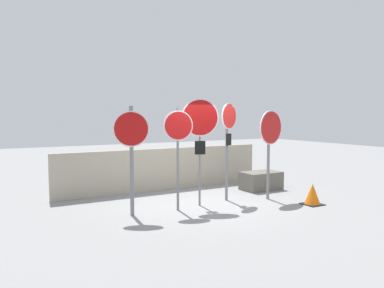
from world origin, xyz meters
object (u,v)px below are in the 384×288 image
stop_sign_4 (270,135)px  stop_sign_1 (178,135)px  stop_sign_0 (131,142)px  traffic_cone_0 (312,194)px  stop_sign_3 (228,131)px  storage_crate (261,181)px  stop_sign_2 (200,124)px

stop_sign_4 → stop_sign_1: bearing=164.5°
stop_sign_0 → traffic_cone_0: bearing=6.8°
stop_sign_0 → stop_sign_3: stop_sign_3 is taller
stop_sign_1 → stop_sign_4: size_ratio=1.03×
stop_sign_1 → stop_sign_0: bearing=-170.6°
stop_sign_3 → stop_sign_4: stop_sign_3 is taller
stop_sign_0 → storage_crate: 4.74m
stop_sign_2 → stop_sign_0: bearing=-158.4°
stop_sign_2 → stop_sign_3: (0.94, 0.15, -0.20)m
stop_sign_0 → stop_sign_3: size_ratio=0.96×
stop_sign_0 → stop_sign_1: 1.13m
stop_sign_4 → storage_crate: size_ratio=2.03×
stop_sign_1 → storage_crate: 3.79m
stop_sign_1 → stop_sign_3: stop_sign_3 is taller
stop_sign_1 → traffic_cone_0: (3.21, -1.14, -1.52)m
stop_sign_1 → stop_sign_3: size_ratio=0.95×
stop_sign_3 → traffic_cone_0: stop_sign_3 is taller
stop_sign_1 → stop_sign_3: (1.62, 0.29, 0.04)m
stop_sign_3 → stop_sign_4: bearing=-46.5°
stop_sign_2 → storage_crate: bearing=37.4°
stop_sign_1 → storage_crate: stop_sign_1 is taller
storage_crate → traffic_cone_0: bearing=-93.4°
stop_sign_1 → stop_sign_2: stop_sign_2 is taller
stop_sign_0 → stop_sign_4: stop_sign_0 is taller
stop_sign_1 → stop_sign_2: bearing=25.7°
stop_sign_1 → stop_sign_4: (2.66, -0.15, -0.07)m
stop_sign_3 → traffic_cone_0: bearing=-65.6°
stop_sign_1 → storage_crate: size_ratio=2.09×
traffic_cone_0 → storage_crate: bearing=86.6°
stop_sign_2 → stop_sign_4: size_ratio=1.12×
traffic_cone_0 → stop_sign_0: bearing=164.1°
stop_sign_1 → traffic_cone_0: 3.73m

